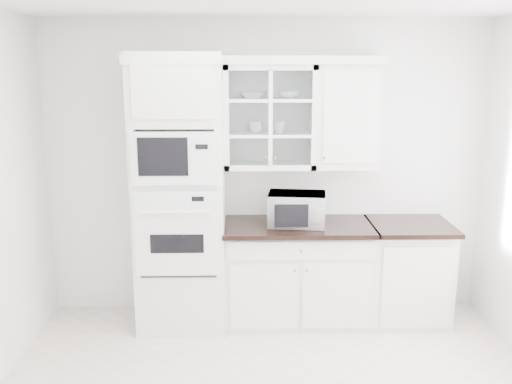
{
  "coord_description": "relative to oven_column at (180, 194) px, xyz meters",
  "views": [
    {
      "loc": [
        -0.18,
        -3.41,
        2.33
      ],
      "look_at": [
        -0.1,
        1.05,
        1.3
      ],
      "focal_mm": 40.0,
      "sensor_mm": 36.0,
      "label": 1
    }
  ],
  "objects": [
    {
      "name": "countertop_microwave",
      "position": [
        1.02,
        0.0,
        -0.14
      ],
      "size": [
        0.54,
        0.47,
        0.29
      ],
      "primitive_type": "imported",
      "rotation": [
        0.0,
        0.0,
        3.01
      ],
      "color": "white",
      "rests_on": "base_cabinet_run"
    },
    {
      "name": "extra_base_cabinet",
      "position": [
        2.03,
        0.03,
        -0.74
      ],
      "size": [
        0.72,
        0.67,
        0.92
      ],
      "color": "white",
      "rests_on": "ground"
    },
    {
      "name": "upper_cabinet_glass",
      "position": [
        0.78,
        0.17,
        0.65
      ],
      "size": [
        0.8,
        0.33,
        0.9
      ],
      "color": "white",
      "rests_on": "room_shell"
    },
    {
      "name": "oven_column",
      "position": [
        0.0,
        0.0,
        0.0
      ],
      "size": [
        0.76,
        0.68,
        2.4
      ],
      "color": "white",
      "rests_on": "ground"
    },
    {
      "name": "bowl_a",
      "position": [
        0.63,
        0.17,
        0.84
      ],
      "size": [
        0.23,
        0.23,
        0.06
      ],
      "primitive_type": "imported",
      "rotation": [
        0.0,
        0.0,
        0.01
      ],
      "color": "white",
      "rests_on": "upper_cabinet_glass"
    },
    {
      "name": "base_cabinet_run",
      "position": [
        1.03,
        0.03,
        -0.74
      ],
      "size": [
        1.32,
        0.67,
        0.92
      ],
      "color": "white",
      "rests_on": "ground"
    },
    {
      "name": "cup_a",
      "position": [
        0.66,
        0.17,
        0.56
      ],
      "size": [
        0.15,
        0.15,
        0.1
      ],
      "primitive_type": "imported",
      "rotation": [
        0.0,
        0.0,
        -0.3
      ],
      "color": "white",
      "rests_on": "upper_cabinet_glass"
    },
    {
      "name": "cup_b",
      "position": [
        0.86,
        0.16,
        0.56
      ],
      "size": [
        0.11,
        0.11,
        0.1
      ],
      "primitive_type": "imported",
      "rotation": [
        0.0,
        0.0,
        0.02
      ],
      "color": "white",
      "rests_on": "upper_cabinet_glass"
    },
    {
      "name": "upper_cabinet_solid",
      "position": [
        1.46,
        0.17,
        0.65
      ],
      "size": [
        0.55,
        0.33,
        0.9
      ],
      "primitive_type": "cube",
      "color": "white",
      "rests_on": "room_shell"
    },
    {
      "name": "room_shell",
      "position": [
        0.75,
        -0.99,
        0.58
      ],
      "size": [
        4.0,
        3.5,
        2.7
      ],
      "color": "white",
      "rests_on": "ground"
    },
    {
      "name": "bowl_b",
      "position": [
        0.95,
        0.17,
        0.84
      ],
      "size": [
        0.23,
        0.23,
        0.06
      ],
      "primitive_type": "imported",
      "rotation": [
        0.0,
        0.0,
        -0.27
      ],
      "color": "white",
      "rests_on": "upper_cabinet_glass"
    },
    {
      "name": "crown_molding",
      "position": [
        0.68,
        0.14,
        1.14
      ],
      "size": [
        2.14,
        0.38,
        0.07
      ],
      "primitive_type": "cube",
      "color": "white",
      "rests_on": "room_shell"
    }
  ]
}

